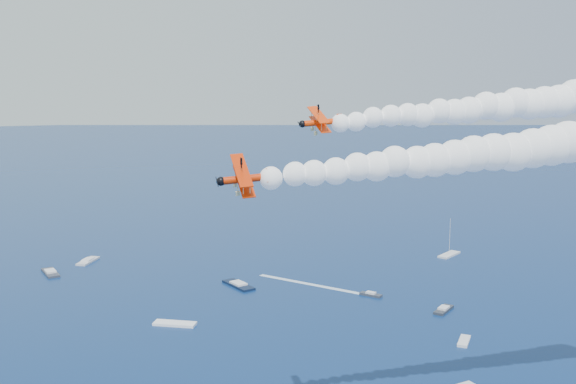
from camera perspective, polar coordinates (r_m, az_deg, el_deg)
name	(u,v)px	position (r m, az deg, el deg)	size (l,w,h in m)	color
biplane_lead	(321,122)	(100.95, 2.81, 5.85)	(6.58, 7.38, 4.45)	#FF3905
biplane_trail	(246,179)	(79.45, -3.56, 1.11)	(6.68, 7.49, 4.51)	red
smoke_trail_lead	(538,102)	(115.47, 20.20, 7.10)	(71.75, 15.52, 12.77)	white
smoke_trail_trail	(522,149)	(91.42, 19.03, 3.44)	(71.69, 15.99, 12.77)	white
spectator_boats	(156,328)	(188.11, -10.99, -11.15)	(222.29, 176.58, 0.70)	white
boat_wakes	(198,362)	(166.51, -7.57, -13.96)	(111.30, 116.72, 0.04)	white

